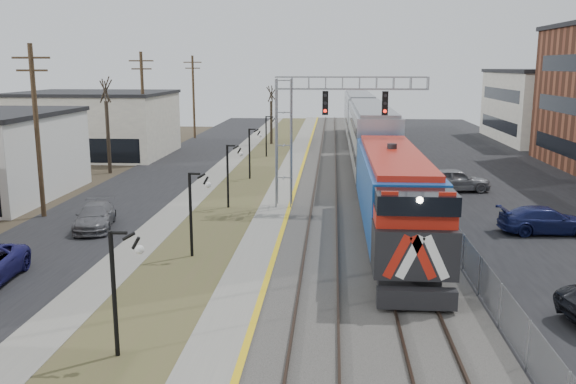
# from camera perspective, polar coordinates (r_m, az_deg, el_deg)

# --- Properties ---
(street_west) EXTENTS (7.00, 120.00, 0.04)m
(street_west) POSITION_cam_1_polar(r_m,az_deg,el_deg) (46.79, -13.23, 0.64)
(street_west) COLOR black
(street_west) RESTS_ON ground
(sidewalk) EXTENTS (2.00, 120.00, 0.08)m
(sidewalk) POSITION_cam_1_polar(r_m,az_deg,el_deg) (45.64, -7.84, 0.60)
(sidewalk) COLOR gray
(sidewalk) RESTS_ON ground
(grass_median) EXTENTS (4.00, 120.00, 0.06)m
(grass_median) POSITION_cam_1_polar(r_m,az_deg,el_deg) (45.12, -4.11, 0.54)
(grass_median) COLOR #50512B
(grass_median) RESTS_ON ground
(platform) EXTENTS (2.00, 120.00, 0.24)m
(platform) POSITION_cam_1_polar(r_m,az_deg,el_deg) (44.77, -0.31, 0.60)
(platform) COLOR gray
(platform) RESTS_ON ground
(ballast_bed) EXTENTS (8.00, 120.00, 0.20)m
(ballast_bed) POSITION_cam_1_polar(r_m,az_deg,el_deg) (44.67, 6.10, 0.48)
(ballast_bed) COLOR #595651
(ballast_bed) RESTS_ON ground
(parking_lot) EXTENTS (16.00, 120.00, 0.04)m
(parking_lot) POSITION_cam_1_polar(r_m,az_deg,el_deg) (46.66, 20.99, 0.14)
(parking_lot) COLOR black
(parking_lot) RESTS_ON ground
(platform_edge) EXTENTS (0.24, 120.00, 0.01)m
(platform_edge) POSITION_cam_1_polar(r_m,az_deg,el_deg) (44.69, 0.82, 0.74)
(platform_edge) COLOR gold
(platform_edge) RESTS_ON platform
(track_near) EXTENTS (1.58, 120.00, 0.15)m
(track_near) POSITION_cam_1_polar(r_m,az_deg,el_deg) (44.61, 3.54, 0.74)
(track_near) COLOR #2D2119
(track_near) RESTS_ON ballast_bed
(track_far) EXTENTS (1.58, 120.00, 0.15)m
(track_far) POSITION_cam_1_polar(r_m,az_deg,el_deg) (44.71, 8.03, 0.67)
(track_far) COLOR #2D2119
(track_far) RESTS_ON ballast_bed
(train) EXTENTS (3.00, 63.05, 5.33)m
(train) POSITION_cam_1_polar(r_m,az_deg,el_deg) (53.85, 7.45, 5.36)
(train) COLOR #124495
(train) RESTS_ON ground
(signal_gantry) EXTENTS (9.00, 1.07, 8.15)m
(signal_gantry) POSITION_cam_1_polar(r_m,az_deg,el_deg) (36.95, 2.28, 6.80)
(signal_gantry) COLOR gray
(signal_gantry) RESTS_ON ground
(lampposts) EXTENTS (0.14, 62.14, 4.00)m
(lampposts) POSITION_cam_1_polar(r_m,az_deg,el_deg) (28.65, -8.96, -2.05)
(lampposts) COLOR black
(lampposts) RESTS_ON ground
(utility_poles) EXTENTS (0.28, 80.28, 10.00)m
(utility_poles) POSITION_cam_1_polar(r_m,az_deg,el_deg) (38.00, -22.42, 5.17)
(utility_poles) COLOR #4C3823
(utility_poles) RESTS_ON ground
(fence) EXTENTS (0.04, 120.00, 1.60)m
(fence) POSITION_cam_1_polar(r_m,az_deg,el_deg) (44.88, 11.49, 1.27)
(fence) COLOR gray
(fence) RESTS_ON ground
(bare_trees) EXTENTS (12.30, 42.30, 5.95)m
(bare_trees) POSITION_cam_1_polar(r_m,az_deg,el_deg) (50.41, -13.33, 4.50)
(bare_trees) COLOR #382D23
(bare_trees) RESTS_ON ground
(car_lot_d) EXTENTS (4.99, 2.29, 1.41)m
(car_lot_d) POSITION_cam_1_polar(r_m,az_deg,el_deg) (35.01, 22.96, -2.51)
(car_lot_d) COLOR navy
(car_lot_d) RESTS_ON ground
(car_lot_e) EXTENTS (5.04, 2.57, 1.64)m
(car_lot_e) POSITION_cam_1_polar(r_m,az_deg,el_deg) (44.65, 15.38, 1.06)
(car_lot_e) COLOR gray
(car_lot_e) RESTS_ON ground
(car_street_b) EXTENTS (2.86, 4.91, 1.34)m
(car_street_b) POSITION_cam_1_polar(r_m,az_deg,el_deg) (34.84, -17.60, -2.25)
(car_street_b) COLOR slate
(car_street_b) RESTS_ON ground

